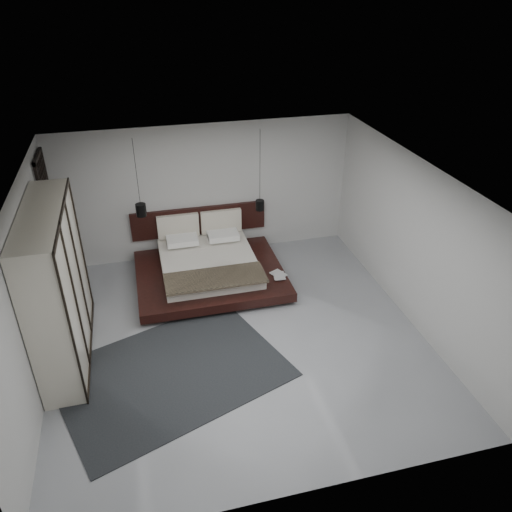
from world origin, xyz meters
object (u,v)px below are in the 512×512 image
object	(u,v)px
bed	(209,266)
rug	(172,372)
pendant_left	(141,210)
wardrobe	(57,287)
pendant_right	(260,205)
lattice_screen	(52,223)

from	to	relation	value
bed	rug	size ratio (longest dim) A/B	0.86
pendant_left	wardrobe	bearing A→B (deg)	-123.49
bed	pendant_left	xyz separation A→B (m)	(-1.15, 0.44, 1.14)
rug	wardrobe	bearing A→B (deg)	149.44
bed	rug	xyz separation A→B (m)	(-1.00, -2.50, -0.28)
pendant_right	wardrobe	size ratio (longest dim) A/B	0.65
lattice_screen	pendant_left	bearing A→B (deg)	-3.51
rug	lattice_screen	bearing A→B (deg)	120.06
bed	rug	world-z (taller)	bed
pendant_left	pendant_right	size ratio (longest dim) A/B	0.91
rug	pendant_left	bearing A→B (deg)	92.94
pendant_right	wardrobe	xyz separation A→B (m)	(-3.66, -2.05, -0.05)
wardrobe	bed	bearing A→B (deg)	32.66
pendant_right	wardrobe	distance (m)	4.20
bed	pendant_left	bearing A→B (deg)	158.89
rug	bed	bearing A→B (deg)	68.19
lattice_screen	rug	world-z (taller)	lattice_screen
pendant_right	rug	size ratio (longest dim) A/B	0.50
pendant_left	wardrobe	size ratio (longest dim) A/B	0.59
bed	pendant_right	distance (m)	1.59
lattice_screen	wardrobe	world-z (taller)	lattice_screen
bed	wardrobe	xyz separation A→B (m)	(-2.51, -1.61, 0.95)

